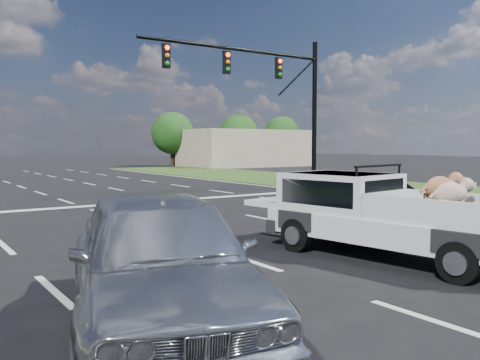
{
  "coord_description": "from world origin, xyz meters",
  "views": [
    {
      "loc": [
        -7.14,
        -7.61,
        2.16
      ],
      "look_at": [
        -0.55,
        2.0,
        1.34
      ],
      "focal_mm": 38.0,
      "sensor_mm": 36.0,
      "label": 1
    }
  ],
  "objects_px": {
    "pickup_truck": "(380,214)",
    "black_coupe": "(383,206)",
    "silver_sedan": "(160,260)",
    "traffic_signal": "(275,87)"
  },
  "relations": [
    {
      "from": "pickup_truck",
      "to": "black_coupe",
      "type": "relative_size",
      "value": 1.09
    },
    {
      "from": "silver_sedan",
      "to": "black_coupe",
      "type": "distance_m",
      "value": 7.9
    },
    {
      "from": "pickup_truck",
      "to": "silver_sedan",
      "type": "bearing_deg",
      "value": -176.03
    },
    {
      "from": "silver_sedan",
      "to": "traffic_signal",
      "type": "bearing_deg",
      "value": 64.46
    },
    {
      "from": "pickup_truck",
      "to": "black_coupe",
      "type": "bearing_deg",
      "value": 29.8
    },
    {
      "from": "pickup_truck",
      "to": "silver_sedan",
      "type": "distance_m",
      "value": 5.32
    },
    {
      "from": "traffic_signal",
      "to": "pickup_truck",
      "type": "height_order",
      "value": "traffic_signal"
    },
    {
      "from": "silver_sedan",
      "to": "black_coupe",
      "type": "relative_size",
      "value": 1.08
    },
    {
      "from": "traffic_signal",
      "to": "silver_sedan",
      "type": "bearing_deg",
      "value": -132.71
    },
    {
      "from": "traffic_signal",
      "to": "silver_sedan",
      "type": "height_order",
      "value": "traffic_signal"
    }
  ]
}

